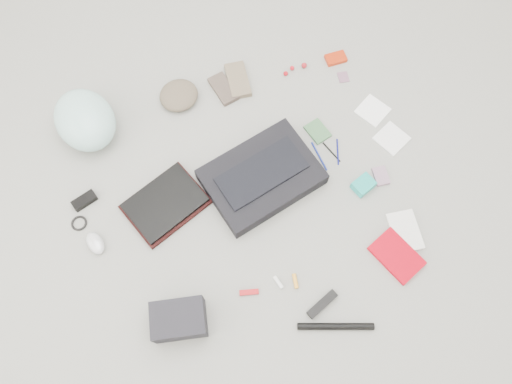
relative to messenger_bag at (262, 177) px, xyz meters
name	(u,v)px	position (x,y,z in m)	size (l,w,h in m)	color
ground_plane	(256,196)	(-0.05, -0.06, -0.04)	(4.00, 4.00, 0.00)	gray
messenger_bag	(262,177)	(0.00, 0.00, 0.00)	(0.49, 0.35, 0.08)	black
bag_flap	(262,173)	(0.00, 0.00, 0.05)	(0.40, 0.18, 0.01)	black
laptop_sleeve	(166,204)	(-0.45, 0.06, -0.03)	(0.34, 0.26, 0.02)	black
laptop	(165,203)	(-0.45, 0.06, -0.01)	(0.32, 0.23, 0.02)	black
bike_helmet	(85,120)	(-0.65, 0.56, 0.06)	(0.27, 0.33, 0.20)	#B5EBE6
beanie	(179,95)	(-0.20, 0.56, -0.01)	(0.19, 0.18, 0.07)	brown
mitten_left	(223,89)	(0.02, 0.52, -0.03)	(0.09, 0.17, 0.03)	brown
mitten_right	(238,80)	(0.10, 0.53, -0.03)	(0.10, 0.20, 0.03)	#75644E
power_brick	(85,201)	(-0.77, 0.22, -0.03)	(0.11, 0.05, 0.03)	black
cable_coil	(79,223)	(-0.83, 0.13, -0.04)	(0.07, 0.07, 0.01)	black
mouse	(95,243)	(-0.79, 0.01, -0.02)	(0.07, 0.11, 0.04)	silver
camera_bag	(179,320)	(-0.56, -0.45, 0.03)	(0.21, 0.15, 0.14)	black
multitool	(249,292)	(-0.25, -0.45, -0.03)	(0.08, 0.02, 0.01)	#AC0F13
toiletry_tube_white	(278,282)	(-0.12, -0.46, -0.03)	(0.02, 0.02, 0.06)	silver
toiletry_tube_orange	(295,281)	(-0.05, -0.49, -0.03)	(0.02, 0.02, 0.06)	orange
u_lock	(322,304)	(0.01, -0.62, -0.03)	(0.15, 0.04, 0.03)	black
bike_pump	(336,326)	(0.02, -0.72, -0.03)	(0.03, 0.03, 0.31)	black
book_red	(397,256)	(0.39, -0.56, -0.03)	(0.14, 0.22, 0.02)	red
book_white	(405,231)	(0.48, -0.48, -0.03)	(0.12, 0.18, 0.02)	silver
notepad	(318,131)	(0.35, 0.12, -0.03)	(0.09, 0.11, 0.01)	#3A663D
pen_blue	(319,156)	(0.30, 0.00, -0.04)	(0.01, 0.01, 0.16)	navy
pen_black	(332,152)	(0.36, 0.00, -0.04)	(0.01, 0.01, 0.12)	black
pen_navy	(338,152)	(0.39, -0.01, -0.04)	(0.01, 0.01, 0.13)	#0A0E5E
accordion_wallet	(363,185)	(0.41, -0.21, -0.02)	(0.09, 0.07, 0.05)	#1BADA2
card_deck	(381,176)	(0.51, -0.20, -0.03)	(0.06, 0.09, 0.02)	#9E7791
napkin_top	(373,111)	(0.64, 0.12, -0.04)	(0.13, 0.13, 0.01)	white
napkin_bottom	(392,138)	(0.65, -0.05, -0.04)	(0.13, 0.13, 0.01)	white
lollipop_a	(286,73)	(0.34, 0.48, -0.03)	(0.02, 0.02, 0.02)	#A60C15
lollipop_b	(292,68)	(0.38, 0.50, -0.03)	(0.02, 0.02, 0.02)	red
lollipop_c	(304,65)	(0.44, 0.48, -0.03)	(0.03, 0.03, 0.03)	maroon
altoids_tin	(336,58)	(0.61, 0.46, -0.03)	(0.10, 0.07, 0.02)	red
stamp_sheet	(343,77)	(0.60, 0.35, -0.04)	(0.05, 0.06, 0.00)	#875973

